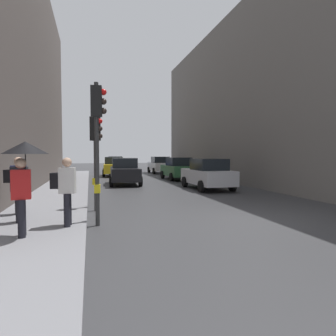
{
  "coord_description": "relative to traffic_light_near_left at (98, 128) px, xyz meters",
  "views": [
    {
      "loc": [
        -4.69,
        -8.0,
        2.01
      ],
      "look_at": [
        -0.12,
        9.1,
        1.18
      ],
      "focal_mm": 31.41,
      "sensor_mm": 36.0,
      "label": 1
    }
  ],
  "objects": [
    {
      "name": "sidewalk_kerb",
      "position": [
        -1.65,
        5.58,
        -2.67
      ],
      "size": [
        2.66,
        40.0,
        0.16
      ],
      "primitive_type": "cube",
      "color": "gray",
      "rests_on": "ground"
    },
    {
      "name": "car_yellow_taxi",
      "position": [
        1.92,
        19.1,
        -1.88
      ],
      "size": [
        2.2,
        4.29,
        1.76
      ],
      "color": "yellow",
      "rests_on": "ground"
    },
    {
      "name": "pedestrian_in_dark_coat",
      "position": [
        -2.08,
        0.32,
        -1.62
      ],
      "size": [
        0.42,
        0.36,
        1.77
      ],
      "color": "black",
      "rests_on": "sidewalk_kerb"
    },
    {
      "name": "pedestrian_with_grey_backpack",
      "position": [
        -2.4,
        1.54,
        -1.59
      ],
      "size": [
        0.64,
        0.39,
        1.77
      ],
      "color": "black",
      "rests_on": "sidewalk_kerb"
    },
    {
      "name": "car_silver_hatchback",
      "position": [
        6.32,
        7.25,
        -1.88
      ],
      "size": [
        2.07,
        4.23,
        1.76
      ],
      "color": "#BCBCC1",
      "rests_on": "ground"
    },
    {
      "name": "car_green_estate",
      "position": [
        6.54,
        13.85,
        -1.88
      ],
      "size": [
        2.05,
        4.21,
        1.76
      ],
      "color": "#2D6038",
      "rests_on": "ground"
    },
    {
      "name": "ground_plane",
      "position": [
        4.47,
        -0.42,
        -2.75
      ],
      "size": [
        120.0,
        120.0,
        0.0
      ],
      "primitive_type": "plane",
      "color": "#38383A"
    },
    {
      "name": "car_dark_suv",
      "position": [
        2.02,
        11.22,
        -1.88
      ],
      "size": [
        2.2,
        4.29,
        1.76
      ],
      "color": "black",
      "rests_on": "ground"
    },
    {
      "name": "pedestrian_with_umbrella",
      "position": [
        -1.64,
        -1.26,
        -0.91
      ],
      "size": [
        1.0,
        1.0,
        2.14
      ],
      "color": "black",
      "rests_on": "sidewalk_kerb"
    },
    {
      "name": "building_facade_right",
      "position": [
        15.26,
        9.62,
        3.17
      ],
      "size": [
        12.0,
        31.82,
        11.85
      ],
      "primitive_type": "cube",
      "color": "slate",
      "rests_on": "ground"
    },
    {
      "name": "pedestrian_with_black_backpack",
      "position": [
        -0.83,
        -0.49,
        -1.59
      ],
      "size": [
        0.63,
        0.36,
        1.77
      ],
      "color": "black",
      "rests_on": "sidewalk_kerb"
    },
    {
      "name": "car_white_compact",
      "position": [
        6.98,
        21.95,
        -1.88
      ],
      "size": [
        2.04,
        4.21,
        1.76
      ],
      "color": "silver",
      "rests_on": "ground"
    },
    {
      "name": "car_blue_van",
      "position": [
        2.71,
        26.98,
        -1.88
      ],
      "size": [
        2.22,
        4.3,
        1.76
      ],
      "color": "navy",
      "rests_on": "ground"
    },
    {
      "name": "traffic_light_near_left",
      "position": [
        0.0,
        0.0,
        0.0
      ],
      "size": [
        0.44,
        0.27,
        4.0
      ],
      "color": "#2D2D2D",
      "rests_on": "ground"
    },
    {
      "name": "traffic_light_near_right",
      "position": [
        -0.0,
        2.27,
        -0.38
      ],
      "size": [
        0.44,
        0.37,
        3.43
      ],
      "color": "#2D2D2D",
      "rests_on": "ground"
    }
  ]
}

